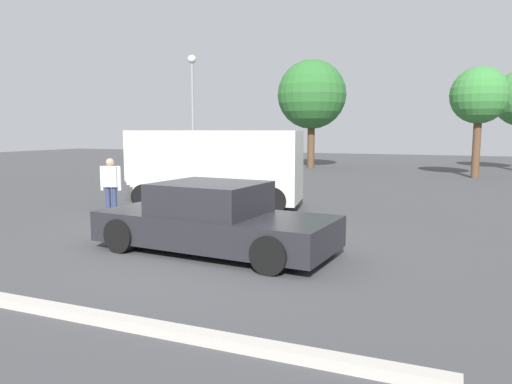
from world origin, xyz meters
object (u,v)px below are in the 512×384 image
van_white (217,166)px  pedestrian (111,182)px  sedan_foreground (214,220)px  dog (139,219)px  light_post_near (192,93)px

van_white → pedestrian: van_white is taller
van_white → sedan_foreground: bearing=-73.9°
dog → light_post_near: (-6.30, 13.44, 3.93)m
van_white → pedestrian: size_ratio=3.37×
van_white → light_post_near: light_post_near is taller
van_white → light_post_near: 12.06m
dog → pedestrian: 2.41m
dog → pedestrian: pedestrian is taller
sedan_foreground → light_post_near: size_ratio=0.75×
van_white → dog: bearing=-102.2°
dog → van_white: bearing=131.3°
light_post_near → pedestrian: bearing=-69.9°
sedan_foreground → pedestrian: (-4.37, 2.43, 0.31)m
pedestrian → dog: bearing=-142.9°
sedan_foreground → pedestrian: pedestrian is taller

